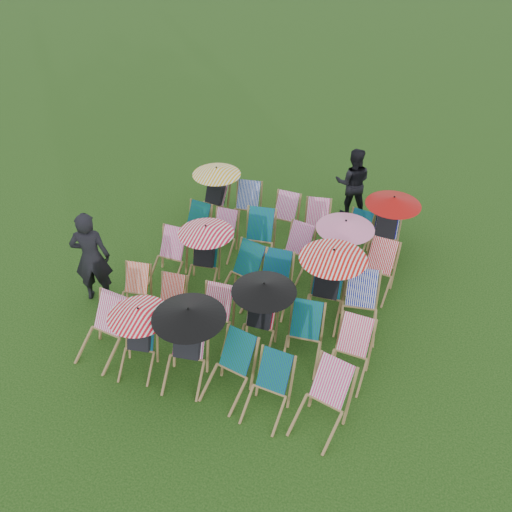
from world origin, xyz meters
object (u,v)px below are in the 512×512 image
at_px(person_left, 91,257).
at_px(person_rear, 353,183).
at_px(deckchair_0, 102,331).
at_px(deckchair_5, 322,402).
at_px(deckchair_29, 387,225).

distance_m(person_left, person_rear, 6.08).
bearing_deg(person_left, deckchair_0, 103.78).
relative_size(deckchair_0, deckchair_5, 0.96).
xyz_separation_m(deckchair_0, deckchair_5, (3.92, -0.03, 0.01)).
height_order(deckchair_5, person_rear, person_rear).
relative_size(deckchair_0, person_left, 0.53).
bearing_deg(person_rear, person_left, 37.40).
bearing_deg(person_rear, deckchair_0, 50.54).
bearing_deg(deckchair_5, deckchair_29, 102.27).
xyz_separation_m(deckchair_0, person_rear, (2.80, 5.98, 0.33)).
xyz_separation_m(deckchair_5, deckchair_29, (-0.04, 4.75, 0.20)).
bearing_deg(person_rear, deckchair_5, 86.22).
xyz_separation_m(person_left, person_rear, (3.76, 4.78, -0.12)).
relative_size(deckchair_5, person_left, 0.55).
distance_m(deckchair_0, deckchair_29, 6.11).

